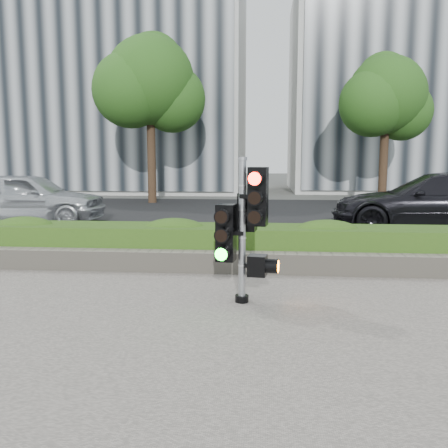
{
  "coord_description": "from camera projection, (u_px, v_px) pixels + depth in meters",
  "views": [
    {
      "loc": [
        0.42,
        -5.74,
        1.88
      ],
      "look_at": [
        -0.14,
        0.6,
        1.01
      ],
      "focal_mm": 38.0,
      "sensor_mm": 36.0,
      "label": 1
    }
  ],
  "objects": [
    {
      "name": "ground",
      "position": [
        231.0,
        310.0,
        5.96
      ],
      "size": [
        120.0,
        120.0,
        0.0
      ],
      "primitive_type": "plane",
      "color": "#51514C",
      "rests_on": "ground"
    },
    {
      "name": "sidewalk",
      "position": [
        206.0,
        415.0,
        3.49
      ],
      "size": [
        16.0,
        11.0,
        0.03
      ],
      "primitive_type": "cube",
      "color": "#9E9389",
      "rests_on": "ground"
    },
    {
      "name": "road",
      "position": [
        253.0,
        216.0,
        15.83
      ],
      "size": [
        60.0,
        13.0,
        0.02
      ],
      "primitive_type": "cube",
      "color": "black",
      "rests_on": "ground"
    },
    {
      "name": "curb",
      "position": [
        243.0,
        255.0,
        9.06
      ],
      "size": [
        60.0,
        0.25,
        0.12
      ],
      "primitive_type": "cube",
      "color": "gray",
      "rests_on": "ground"
    },
    {
      "name": "stone_wall",
      "position": [
        239.0,
        262.0,
        7.81
      ],
      "size": [
        12.0,
        0.32,
        0.34
      ],
      "primitive_type": "cube",
      "color": "gray",
      "rests_on": "sidewalk"
    },
    {
      "name": "hedge",
      "position": [
        241.0,
        245.0,
        8.42
      ],
      "size": [
        12.0,
        1.0,
        0.68
      ],
      "primitive_type": "cube",
      "color": "#5C8F2C",
      "rests_on": "sidewalk"
    },
    {
      "name": "building_left",
      "position": [
        110.0,
        65.0,
        28.43
      ],
      "size": [
        16.0,
        9.0,
        15.0
      ],
      "primitive_type": "cube",
      "color": "#B7B7B2",
      "rests_on": "ground"
    },
    {
      "name": "building_right",
      "position": [
        441.0,
        91.0,
        28.86
      ],
      "size": [
        18.0,
        10.0,
        12.0
      ],
      "primitive_type": "cube",
      "color": "#B7B7B2",
      "rests_on": "ground"
    },
    {
      "name": "tree_left",
      "position": [
        150.0,
        84.0,
        20.04
      ],
      "size": [
        4.61,
        4.03,
        7.34
      ],
      "color": "black",
      "rests_on": "ground"
    },
    {
      "name": "tree_right",
      "position": [
        386.0,
        98.0,
        20.22
      ],
      "size": [
        4.1,
        3.58,
        6.53
      ],
      "color": "black",
      "rests_on": "ground"
    },
    {
      "name": "traffic_signal",
      "position": [
        245.0,
        223.0,
        6.09
      ],
      "size": [
        0.67,
        0.52,
        1.88
      ],
      "rotation": [
        0.0,
        0.0,
        -0.15
      ],
      "color": "black",
      "rests_on": "sidewalk"
    },
    {
      "name": "car_silver",
      "position": [
        28.0,
        198.0,
        13.89
      ],
      "size": [
        4.52,
        2.03,
        1.51
      ],
      "primitive_type": "imported",
      "rotation": [
        0.0,
        0.0,
        1.63
      ],
      "color": "silver",
      "rests_on": "road"
    },
    {
      "name": "car_dark",
      "position": [
        437.0,
        202.0,
        12.17
      ],
      "size": [
        5.53,
        2.82,
        1.54
      ],
      "primitive_type": "imported",
      "rotation": [
        0.0,
        0.0,
        -1.7
      ],
      "color": "black",
      "rests_on": "road"
    }
  ]
}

